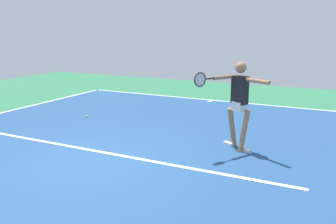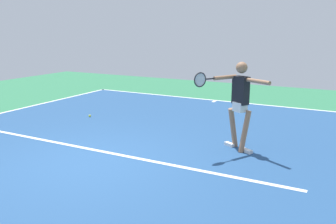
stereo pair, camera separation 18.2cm
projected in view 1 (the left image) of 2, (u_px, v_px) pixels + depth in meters
ground_plane at (91, 163)px, 6.81m from camera, size 22.56×22.56×0.00m
court_surface at (91, 163)px, 6.81m from camera, size 10.29×13.89×0.00m
court_line_baseline_near at (212, 100)px, 12.83m from camera, size 10.29×0.10×0.01m
court_line_service at (109, 153)px, 7.32m from camera, size 7.72×0.10×0.01m
court_line_centre_mark at (210, 101)px, 12.65m from camera, size 0.10×0.30×0.01m
tennis_player at (238, 99)px, 7.35m from camera, size 1.35×1.10×1.86m
tennis_ball_by_sideline at (86, 116)px, 10.31m from camera, size 0.07×0.07×0.07m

